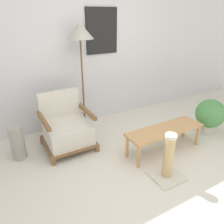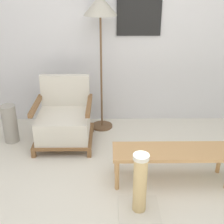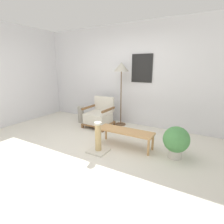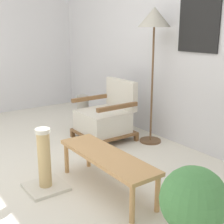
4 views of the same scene
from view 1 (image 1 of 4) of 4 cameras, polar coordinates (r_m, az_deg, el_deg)
The scene contains 8 objects.
ground_plane at distance 2.62m, azimuth 12.77°, elevation -20.09°, with size 14.00×14.00×0.00m, color silver.
wall_back at distance 3.72m, azimuth -7.98°, elevation 16.99°, with size 8.00×0.09×2.70m.
armchair at distance 3.23m, azimuth -11.74°, elevation -4.30°, with size 0.69×0.67×0.79m.
floor_lamp at distance 3.40m, azimuth -8.32°, elevation 18.72°, with size 0.40×0.40×1.71m.
coffee_table at distance 3.14m, azimuth 13.66°, elevation -4.97°, with size 1.15×0.35×0.35m.
vase at distance 3.19m, azimuth -23.44°, elevation -7.41°, with size 0.18×0.18×0.48m, color #9E998E.
potted_plant at distance 3.84m, azimuth 24.26°, elevation -0.65°, with size 0.46×0.46×0.58m.
scratching_post at distance 2.71m, azimuth 14.38°, elevation -12.60°, with size 0.36×0.36×0.59m.
Camera 1 is at (-1.37, -1.32, 1.81)m, focal length 35.00 mm.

